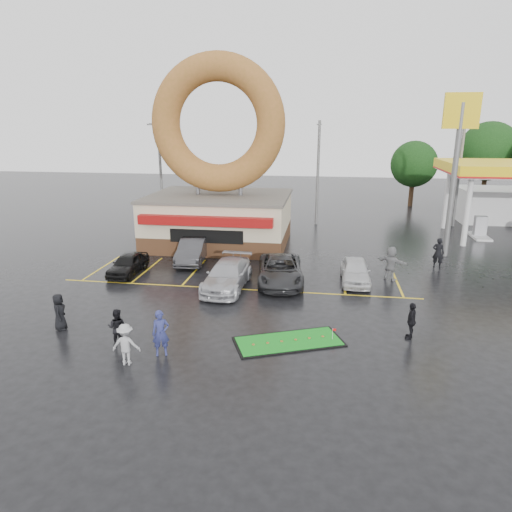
# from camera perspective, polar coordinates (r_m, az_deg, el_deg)

# --- Properties ---
(ground) EXTENTS (120.00, 120.00, 0.00)m
(ground) POSITION_cam_1_polar(r_m,az_deg,el_deg) (22.03, -4.47, -7.16)
(ground) COLOR black
(ground) RESTS_ON ground
(donut_shop) EXTENTS (10.20, 8.70, 13.50)m
(donut_shop) POSITION_cam_1_polar(r_m,az_deg,el_deg) (33.81, -4.66, 8.94)
(donut_shop) COLOR #472B19
(donut_shop) RESTS_ON ground
(gas_station) EXTENTS (12.30, 13.65, 5.90)m
(gas_station) POSITION_cam_1_polar(r_m,az_deg,el_deg) (43.68, 29.35, 7.57)
(gas_station) COLOR silver
(gas_station) RESTS_ON ground
(shell_sign) EXTENTS (2.20, 0.36, 10.60)m
(shell_sign) POSITION_cam_1_polar(r_m,az_deg,el_deg) (32.76, 23.90, 12.53)
(shell_sign) COLOR slate
(shell_sign) RESTS_ON ground
(streetlight_left) EXTENTS (0.40, 2.21, 9.00)m
(streetlight_left) POSITION_cam_1_polar(r_m,az_deg,el_deg) (42.42, -11.89, 10.56)
(streetlight_left) COLOR slate
(streetlight_left) RESTS_ON ground
(streetlight_mid) EXTENTS (0.40, 2.21, 9.00)m
(streetlight_mid) POSITION_cam_1_polar(r_m,az_deg,el_deg) (40.78, 7.74, 10.54)
(streetlight_mid) COLOR slate
(streetlight_mid) RESTS_ON ground
(streetlight_right) EXTENTS (0.40, 2.21, 9.00)m
(streetlight_right) POSITION_cam_1_polar(r_m,az_deg,el_deg) (43.27, 24.09, 9.62)
(streetlight_right) COLOR slate
(streetlight_right) RESTS_ON ground
(tree_far_c) EXTENTS (6.30, 6.30, 9.00)m
(tree_far_c) POSITION_cam_1_polar(r_m,az_deg,el_deg) (56.46, 27.07, 11.58)
(tree_far_c) COLOR #332114
(tree_far_c) RESTS_ON ground
(tree_far_d) EXTENTS (4.90, 4.90, 7.00)m
(tree_far_d) POSITION_cam_1_polar(r_m,az_deg,el_deg) (52.66, 19.13, 10.79)
(tree_far_d) COLOR #332114
(tree_far_d) RESTS_ON ground
(car_black) EXTENTS (1.56, 3.72, 1.26)m
(car_black) POSITION_cam_1_polar(r_m,az_deg,el_deg) (28.41, -15.71, -0.96)
(car_black) COLOR black
(car_black) RESTS_ON ground
(car_dgrey) EXTENTS (2.04, 4.71, 1.51)m
(car_dgrey) POSITION_cam_1_polar(r_m,az_deg,el_deg) (30.00, -7.95, 0.66)
(car_dgrey) COLOR #303032
(car_dgrey) RESTS_ON ground
(car_silver) EXTENTS (2.28, 5.17, 1.48)m
(car_silver) POSITION_cam_1_polar(r_m,az_deg,el_deg) (25.04, -3.59, -2.41)
(car_silver) COLOR #AEAEB3
(car_silver) RESTS_ON ground
(car_grey) EXTENTS (3.06, 5.58, 1.48)m
(car_grey) POSITION_cam_1_polar(r_m,az_deg,el_deg) (25.87, 3.06, -1.77)
(car_grey) COLOR #2A2A2C
(car_grey) RESTS_ON ground
(car_white) EXTENTS (1.61, 3.97, 1.35)m
(car_white) POSITION_cam_1_polar(r_m,az_deg,el_deg) (26.50, 12.30, -1.84)
(car_white) COLOR silver
(car_white) RESTS_ON ground
(person_blue) EXTENTS (0.79, 0.66, 1.85)m
(person_blue) POSITION_cam_1_polar(r_m,az_deg,el_deg) (18.27, -11.82, -9.42)
(person_blue) COLOR navy
(person_blue) RESTS_ON ground
(person_blackjkt) EXTENTS (0.81, 0.65, 1.57)m
(person_blackjkt) POSITION_cam_1_polar(r_m,az_deg,el_deg) (19.52, -16.97, -8.53)
(person_blackjkt) COLOR black
(person_blackjkt) RESTS_ON ground
(person_hoodie) EXTENTS (1.11, 0.72, 1.62)m
(person_hoodie) POSITION_cam_1_polar(r_m,az_deg,el_deg) (17.97, -15.96, -10.57)
(person_hoodie) COLOR #9C9C9F
(person_hoodie) RESTS_ON ground
(person_bystander) EXTENTS (0.76, 0.93, 1.64)m
(person_bystander) POSITION_cam_1_polar(r_m,az_deg,el_deg) (21.81, -23.37, -6.42)
(person_bystander) COLOR black
(person_bystander) RESTS_ON ground
(person_cameraman) EXTENTS (0.64, 1.01, 1.59)m
(person_cameraman) POSITION_cam_1_polar(r_m,az_deg,el_deg) (20.32, 18.86, -7.66)
(person_cameraman) COLOR black
(person_cameraman) RESTS_ON ground
(person_walker_near) EXTENTS (1.85, 1.51, 1.98)m
(person_walker_near) POSITION_cam_1_polar(r_m,az_deg,el_deg) (27.40, 16.51, -0.86)
(person_walker_near) COLOR gray
(person_walker_near) RESTS_ON ground
(person_walker_far) EXTENTS (0.82, 0.68, 1.92)m
(person_walker_far) POSITION_cam_1_polar(r_m,az_deg,el_deg) (30.66, 21.81, 0.37)
(person_walker_far) COLOR black
(person_walker_far) RESTS_ON ground
(dumpster) EXTENTS (2.02, 1.57, 1.30)m
(dumpster) POSITION_cam_1_polar(r_m,az_deg,el_deg) (34.66, -12.25, 2.38)
(dumpster) COLOR #183E1E
(dumpster) RESTS_ON ground
(putting_green) EXTENTS (4.83, 3.48, 0.55)m
(putting_green) POSITION_cam_1_polar(r_m,az_deg,el_deg) (19.28, 4.11, -10.61)
(putting_green) COLOR black
(putting_green) RESTS_ON ground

